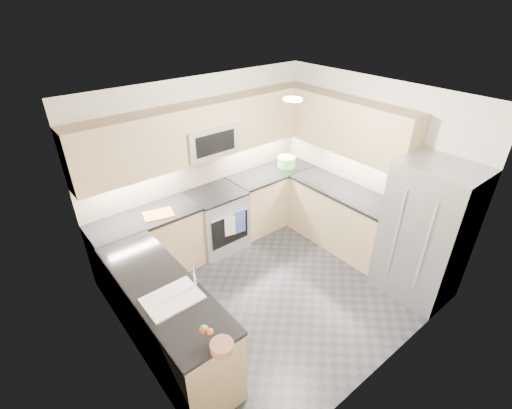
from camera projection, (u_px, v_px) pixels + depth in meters
name	position (u px, v px, depth m)	size (l,w,h in m)	color
floor	(272.00, 289.00, 4.95)	(3.60, 3.20, 0.00)	black
ceiling	(278.00, 101.00, 3.68)	(3.60, 3.20, 0.02)	beige
wall_back	(202.00, 165.00, 5.39)	(3.60, 0.02, 2.50)	beige
wall_front	(396.00, 282.00, 3.24)	(3.60, 0.02, 2.50)	beige
wall_left	(126.00, 274.00, 3.34)	(0.02, 3.20, 2.50)	beige
wall_right	(369.00, 168.00, 5.29)	(0.02, 3.20, 2.50)	beige
base_cab_back_left	(149.00, 247.00, 5.00)	(1.42, 0.60, 0.90)	tan
base_cab_back_right	(271.00, 197.00, 6.18)	(1.42, 0.60, 0.90)	tan
base_cab_right	(341.00, 218.00, 5.64)	(0.60, 1.70, 0.90)	tan
base_cab_peninsula	(167.00, 320.00, 3.91)	(0.60, 2.00, 0.90)	tan
countertop_back_left	(144.00, 218.00, 4.76)	(1.42, 0.63, 0.04)	black
countertop_back_right	(271.00, 172.00, 5.95)	(1.42, 0.63, 0.04)	black
countertop_right	(344.00, 191.00, 5.40)	(0.63, 1.70, 0.04)	black
countertop_peninsula	(161.00, 287.00, 3.67)	(0.63, 2.00, 0.04)	black
upper_cab_back	(206.00, 130.00, 4.98)	(3.60, 0.35, 0.75)	tan
upper_cab_right	(351.00, 127.00, 5.09)	(0.35, 1.95, 0.75)	tan
backsplash_back	(202.00, 168.00, 5.41)	(3.60, 0.01, 0.51)	tan
backsplash_right	(344.00, 162.00, 5.62)	(0.01, 2.30, 0.51)	tan
gas_range	(217.00, 220.00, 5.57)	(0.76, 0.65, 0.91)	#ADAFB5
range_cooktop	(216.00, 193.00, 5.34)	(0.76, 0.65, 0.03)	black
oven_door_glass	(230.00, 230.00, 5.35)	(0.62, 0.02, 0.45)	black
oven_handle	(230.00, 215.00, 5.20)	(0.02, 0.02, 0.60)	#B2B5BA
microwave	(207.00, 139.00, 5.03)	(0.76, 0.40, 0.40)	#A9ACB1
microwave_door	(216.00, 143.00, 4.89)	(0.60, 0.01, 0.28)	black
refrigerator	(426.00, 233.00, 4.51)	(0.70, 0.90, 1.80)	#909397
fridge_handle_left	(424.00, 248.00, 4.16)	(0.02, 0.02, 1.20)	#B2B5BA
fridge_handle_right	(396.00, 234.00, 4.41)	(0.02, 0.02, 1.20)	#B2B5BA
sink_basin	(173.00, 304.00, 3.52)	(0.52, 0.38, 0.16)	white
faucet	(195.00, 276.00, 3.56)	(0.03, 0.03, 0.28)	silver
utensil_bowl	(287.00, 162.00, 6.04)	(0.30, 0.30, 0.17)	#52A245
cutting_board	(158.00, 214.00, 4.79)	(0.37, 0.26, 0.01)	#D85914
fruit_basket	(222.00, 347.00, 2.99)	(0.20, 0.20, 0.07)	#A76F4E
fruit_apple	(203.00, 330.00, 3.03)	(0.06, 0.06, 0.06)	#A13912
fruit_pear	(204.00, 329.00, 3.04)	(0.07, 0.07, 0.07)	#4AAE4D
dish_towel_check	(230.00, 226.00, 5.26)	(0.16, 0.01, 0.31)	white
dish_towel_blue	(239.00, 222.00, 5.35)	(0.19, 0.02, 0.36)	navy
fruit_orange	(210.00, 332.00, 3.02)	(0.06, 0.06, 0.06)	orange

